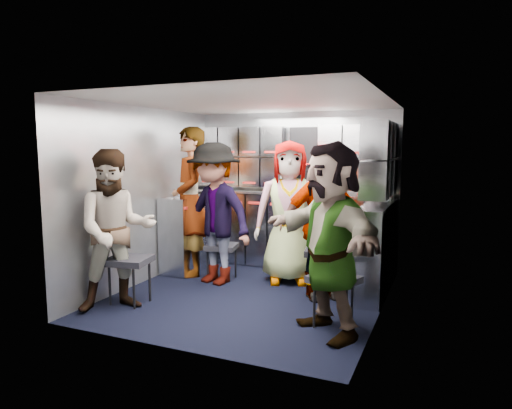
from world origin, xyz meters
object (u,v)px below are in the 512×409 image
at_px(jump_seat_mid_right, 325,254).
at_px(attendant_standing, 190,201).
at_px(jump_seat_center, 293,246).
at_px(attendant_arc_c, 289,212).
at_px(jump_seat_near_left, 129,263).
at_px(attendant_arc_b, 214,214).
at_px(attendant_arc_d, 321,225).
at_px(jump_seat_mid_left, 222,248).
at_px(attendant_arc_a, 116,230).
at_px(attendant_arc_e, 330,239).
at_px(jump_seat_near_right, 334,282).

distance_m(jump_seat_mid_right, attendant_standing, 1.84).
height_order(jump_seat_center, attendant_arc_c, attendant_arc_c).
height_order(jump_seat_near_left, attendant_arc_b, attendant_arc_b).
distance_m(jump_seat_mid_right, attendant_arc_d, 0.40).
relative_size(jump_seat_mid_left, jump_seat_center, 0.91).
height_order(attendant_arc_a, attendant_arc_c, attendant_arc_c).
height_order(jump_seat_near_left, jump_seat_mid_right, jump_seat_mid_right).
bearing_deg(attendant_arc_b, jump_seat_center, 50.55).
bearing_deg(attendant_arc_c, jump_seat_mid_right, -45.82).
xyz_separation_m(attendant_arc_a, attendant_arc_e, (2.10, 0.24, 0.04)).
relative_size(jump_seat_near_right, attendant_arc_e, 0.30).
bearing_deg(attendant_standing, attendant_arc_b, 24.61).
xyz_separation_m(attendant_arc_d, attendant_arc_e, (0.33, -0.92, 0.04)).
relative_size(attendant_arc_d, attendant_arc_e, 0.95).
xyz_separation_m(jump_seat_near_right, attendant_arc_e, (0.00, -0.18, 0.43)).
xyz_separation_m(attendant_arc_b, attendant_arc_e, (1.63, -0.94, 0.00)).
bearing_deg(jump_seat_mid_right, attendant_arc_b, -172.99).
height_order(attendant_arc_b, attendant_arc_c, attendant_arc_c).
relative_size(jump_seat_mid_right, attendant_arc_d, 0.31).
xyz_separation_m(jump_seat_mid_left, attendant_arc_e, (1.63, -1.12, 0.46)).
bearing_deg(jump_seat_center, jump_seat_mid_right, -39.70).
bearing_deg(attendant_arc_d, attendant_arc_e, -109.93).
distance_m(jump_seat_center, attendant_arc_b, 1.08).
xyz_separation_m(jump_seat_near_left, attendant_arc_d, (1.77, 0.98, 0.37)).
bearing_deg(jump_seat_mid_right, jump_seat_near_left, -146.83).
distance_m(jump_seat_near_left, jump_seat_near_right, 2.11).
bearing_deg(jump_seat_near_right, attendant_arc_a, -168.61).
distance_m(jump_seat_near_right, attendant_standing, 2.38).
bearing_deg(attendant_arc_b, attendant_arc_e, -15.39).
bearing_deg(attendant_arc_d, attendant_arc_a, 173.58).
relative_size(jump_seat_near_left, attendant_arc_e, 0.29).
distance_m(jump_seat_near_left, attendant_standing, 1.32).
xyz_separation_m(jump_seat_near_left, attendant_standing, (-0.00, 1.22, 0.51)).
height_order(jump_seat_mid_left, attendant_standing, attendant_standing).
distance_m(jump_seat_mid_left, jump_seat_center, 0.89).
xyz_separation_m(jump_seat_near_left, attendant_arc_b, (0.47, 1.00, 0.41)).
xyz_separation_m(attendant_arc_a, attendant_arc_d, (1.77, 1.16, -0.00)).
bearing_deg(jump_seat_center, attendant_arc_a, -125.65).
relative_size(jump_seat_center, jump_seat_mid_right, 0.96).
relative_size(attendant_arc_c, attendant_arc_e, 1.01).
relative_size(attendant_arc_b, attendant_arc_d, 1.05).
xyz_separation_m(jump_seat_center, jump_seat_near_right, (0.84, -1.34, 0.01)).
height_order(jump_seat_mid_right, attendant_arc_c, attendant_arc_c).
bearing_deg(jump_seat_mid_right, attendant_arc_e, -73.37).
bearing_deg(attendant_arc_c, jump_seat_center, 69.68).
distance_m(attendant_arc_c, attendant_arc_d, 0.66).
height_order(attendant_arc_c, attendant_arc_d, attendant_arc_c).
height_order(attendant_standing, attendant_arc_d, attendant_standing).
bearing_deg(jump_seat_mid_left, jump_seat_center, 26.81).
xyz_separation_m(jump_seat_near_left, jump_seat_center, (1.26, 1.58, -0.03)).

